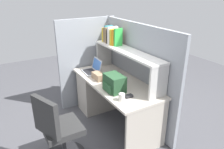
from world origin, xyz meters
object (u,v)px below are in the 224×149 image
at_px(tissue_box, 98,76).
at_px(office_chair, 59,134).
at_px(laptop, 93,69).
at_px(backpack, 114,83).
at_px(snack_canister, 110,78).
at_px(paper_cup, 122,97).
at_px(computer_mouse, 129,96).

bearing_deg(tissue_box, office_chair, -57.69).
distance_m(laptop, backpack, 0.75).
bearing_deg(snack_canister, office_chair, -68.67).
xyz_separation_m(laptop, paper_cup, (1.02, -0.10, -0.00)).
xyz_separation_m(backpack, tissue_box, (-0.44, -0.01, -0.06)).
relative_size(paper_cup, tissue_box, 0.42).
xyz_separation_m(laptop, computer_mouse, (1.00, 0.02, -0.03)).
distance_m(computer_mouse, tissue_box, 0.70).
height_order(computer_mouse, office_chair, office_chair).
distance_m(paper_cup, tissue_box, 0.72).
xyz_separation_m(computer_mouse, office_chair, (-0.16, -0.88, -0.35)).
height_order(backpack, snack_canister, backpack).
bearing_deg(tissue_box, backpack, 0.49).
height_order(laptop, office_chair, laptop).
height_order(paper_cup, office_chair, office_chair).
bearing_deg(backpack, office_chair, -83.65).
bearing_deg(tissue_box, snack_canister, 28.67).
relative_size(laptop, tissue_box, 1.47).
xyz_separation_m(backpack, snack_canister, (-0.26, 0.09, -0.04)).
bearing_deg(paper_cup, laptop, 174.48).
distance_m(laptop, tissue_box, 0.31).
bearing_deg(backpack, tissue_box, -178.32).
xyz_separation_m(snack_canister, office_chair, (0.35, -0.91, -0.40)).
relative_size(snack_canister, office_chair, 0.15).
height_order(laptop, snack_canister, laptop).
height_order(snack_canister, office_chair, office_chair).
xyz_separation_m(laptop, tissue_box, (0.30, -0.06, -0.00)).
bearing_deg(snack_canister, computer_mouse, -2.84).
bearing_deg(tissue_box, laptop, 168.43).
bearing_deg(paper_cup, office_chair, -104.02).
relative_size(laptop, computer_mouse, 3.11).
height_order(laptop, computer_mouse, laptop).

